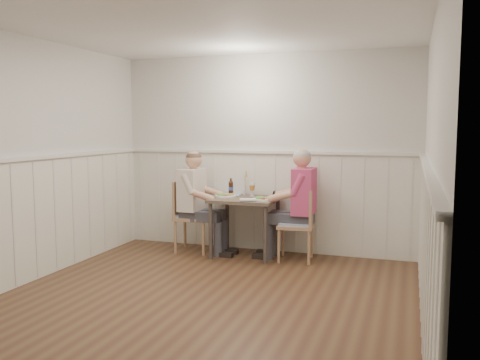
{
  "coord_description": "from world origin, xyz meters",
  "views": [
    {
      "loc": [
        1.85,
        -4.23,
        1.65
      ],
      "look_at": [
        -0.14,
        1.64,
        1.0
      ],
      "focal_mm": 38.0,
      "sensor_mm": 36.0,
      "label": 1
    }
  ],
  "objects": [
    {
      "name": "grass_vase",
      "position": [
        -0.25,
        2.15,
        0.9
      ],
      "size": [
        0.04,
        0.04,
        0.33
      ],
      "color": "silver",
      "rests_on": "dining_table"
    },
    {
      "name": "diner_cream",
      "position": [
        -0.82,
        1.8,
        0.57
      ],
      "size": [
        0.63,
        0.44,
        1.36
      ],
      "color": "#3F3F47",
      "rests_on": "ground"
    },
    {
      "name": "wainscot",
      "position": [
        0.0,
        0.69,
        0.69
      ],
      "size": [
        4.0,
        4.49,
        1.34
      ],
      "color": "silver",
      "rests_on": "ground"
    },
    {
      "name": "beer_bottle",
      "position": [
        -0.41,
        2.05,
        0.85
      ],
      "size": [
        0.06,
        0.06,
        0.23
      ],
      "color": "black",
      "rests_on": "dining_table"
    },
    {
      "name": "plate_diner",
      "position": [
        -0.43,
        1.86,
        0.77
      ],
      "size": [
        0.27,
        0.27,
        0.07
      ],
      "color": "white",
      "rests_on": "dining_table"
    },
    {
      "name": "rolled_napkin",
      "position": [
        -0.01,
        1.54,
        0.77
      ],
      "size": [
        0.2,
        0.11,
        0.04
      ],
      "color": "white",
      "rests_on": "dining_table"
    },
    {
      "name": "chair_left",
      "position": [
        -0.92,
        1.84,
        0.51
      ],
      "size": [
        0.49,
        0.49,
        0.94
      ],
      "color": "#A06D4E",
      "rests_on": "ground"
    },
    {
      "name": "gingham_mat",
      "position": [
        -0.46,
        2.08,
        0.75
      ],
      "size": [
        0.37,
        0.31,
        0.01
      ],
      "color": "#4D689F",
      "rests_on": "dining_table"
    },
    {
      "name": "plate_man",
      "position": [
        0.12,
        1.73,
        0.77
      ],
      "size": [
        0.28,
        0.28,
        0.07
      ],
      "color": "white",
      "rests_on": "dining_table"
    },
    {
      "name": "dining_table",
      "position": [
        -0.14,
        1.84,
        0.64
      ],
      "size": [
        0.81,
        0.7,
        0.75
      ],
      "color": "#4E4236",
      "rests_on": "ground"
    },
    {
      "name": "beer_glass_a",
      "position": [
        -0.1,
        2.02,
        0.87
      ],
      "size": [
        0.07,
        0.07,
        0.18
      ],
      "color": "silver",
      "rests_on": "dining_table"
    },
    {
      "name": "ground_plane",
      "position": [
        0.0,
        0.0,
        0.0
      ],
      "size": [
        4.5,
        4.5,
        0.0
      ],
      "primitive_type": "plane",
      "color": "#4A2C1D"
    },
    {
      "name": "beer_glass_b",
      "position": [
        -0.13,
        2.06,
        0.85
      ],
      "size": [
        0.06,
        0.06,
        0.16
      ],
      "color": "silver",
      "rests_on": "dining_table"
    },
    {
      "name": "chair_right",
      "position": [
        0.57,
        1.84,
        0.49
      ],
      "size": [
        0.47,
        0.47,
        0.9
      ],
      "color": "#A06D4E",
      "rests_on": "ground"
    },
    {
      "name": "man_in_pink",
      "position": [
        0.57,
        1.87,
        0.59
      ],
      "size": [
        0.66,
        0.46,
        1.41
      ],
      "color": "#3F3F47",
      "rests_on": "ground"
    },
    {
      "name": "room_shell",
      "position": [
        0.0,
        0.0,
        1.52
      ],
      "size": [
        4.04,
        4.54,
        2.6
      ],
      "color": "silver",
      "rests_on": "ground"
    }
  ]
}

